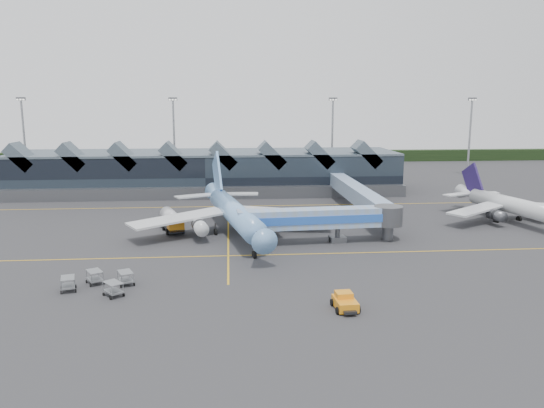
{
  "coord_description": "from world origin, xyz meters",
  "views": [
    {
      "loc": [
        0.33,
        -79.25,
        20.89
      ],
      "look_at": [
        7.06,
        3.73,
        5.0
      ],
      "focal_mm": 35.0,
      "sensor_mm": 36.0,
      "label": 1
    }
  ],
  "objects": [
    {
      "name": "light_masts",
      "position": [
        21.0,
        62.8,
        12.49
      ],
      "size": [
        132.4,
        42.56,
        22.45
      ],
      "color": "gray",
      "rests_on": "ground"
    },
    {
      "name": "terminal",
      "position": [
        -5.07,
        47.35,
        4.88
      ],
      "size": [
        90.0,
        22.25,
        12.52
      ],
      "color": "black",
      "rests_on": "ground"
    },
    {
      "name": "fuel_truck",
      "position": [
        -9.51,
        8.17,
        1.85
      ],
      "size": [
        4.99,
        9.81,
        3.3
      ],
      "rotation": [
        0.0,
        0.0,
        0.3
      ],
      "color": "black",
      "rests_on": "ground"
    },
    {
      "name": "baggage_carts",
      "position": [
        -14.53,
        -20.12,
        0.89
      ],
      "size": [
        8.21,
        7.0,
        1.59
      ],
      "rotation": [
        0.0,
        0.0,
        0.41
      ],
      "color": "gray",
      "rests_on": "ground"
    },
    {
      "name": "taxi_stripes",
      "position": [
        0.0,
        10.0,
        0.01
      ],
      "size": [
        120.0,
        60.0,
        0.01
      ],
      "color": "gold",
      "rests_on": "ground"
    },
    {
      "name": "tree_line_far",
      "position": [
        0.0,
        110.0,
        2.0
      ],
      "size": [
        260.0,
        4.0,
        4.0
      ],
      "primitive_type": "cube",
      "color": "black",
      "rests_on": "ground"
    },
    {
      "name": "jet_bridge",
      "position": [
        15.5,
        -2.06,
        3.71
      ],
      "size": [
        25.56,
        5.64,
        5.47
      ],
      "rotation": [
        0.0,
        0.0,
        0.08
      ],
      "color": "#80A2D5",
      "rests_on": "ground"
    },
    {
      "name": "regional_jet",
      "position": [
        49.97,
        9.85,
        3.09
      ],
      "size": [
        25.48,
        28.25,
        9.75
      ],
      "rotation": [
        0.0,
        0.0,
        0.22
      ],
      "color": "silver",
      "rests_on": "ground"
    },
    {
      "name": "main_airliner",
      "position": [
        0.81,
        4.87,
        3.68
      ],
      "size": [
        33.29,
        38.79,
        12.52
      ],
      "rotation": [
        0.0,
        0.0,
        0.19
      ],
      "color": "#6B9DD9",
      "rests_on": "ground"
    },
    {
      "name": "ground",
      "position": [
        0.0,
        0.0,
        0.0
      ],
      "size": [
        260.0,
        260.0,
        0.0
      ],
      "primitive_type": "plane",
      "color": "#2C2B2E",
      "rests_on": "ground"
    },
    {
      "name": "pushback_tug",
      "position": [
        11.99,
        -28.45,
        0.76
      ],
      "size": [
        2.61,
        3.94,
        1.69
      ],
      "rotation": [
        0.0,
        0.0,
        0.06
      ],
      "color": "orange",
      "rests_on": "ground"
    }
  ]
}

